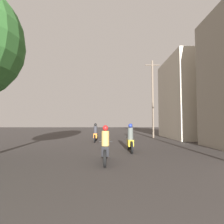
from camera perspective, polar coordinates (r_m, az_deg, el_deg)
name	(u,v)px	position (r m, az deg, el deg)	size (l,w,h in m)	color
motorcycle_black	(105,148)	(7.47, -2.18, -11.53)	(0.60, 2.12, 1.57)	black
motorcycle_yellow	(130,140)	(10.26, 5.99, -9.23)	(0.60, 1.96, 1.61)	black
motorcycle_orange	(95,134)	(15.48, -5.42, -7.22)	(0.60, 2.15, 1.60)	black
motorcycle_white	(131,132)	(20.14, 6.33, -6.41)	(0.60, 2.08, 1.52)	black
building_right_far	(186,98)	(20.50, 22.98, 4.10)	(4.04, 6.98, 8.52)	beige
utility_pole_far	(153,97)	(19.65, 13.18, 4.69)	(1.60, 0.20, 8.49)	#6B5B4C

